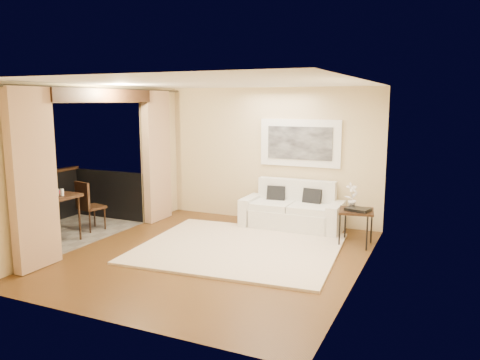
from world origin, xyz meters
The scene contains 18 objects.
floor centered at (0.00, 0.00, 0.00)m, with size 5.00×5.00×0.00m, color brown.
room_shell centered at (-2.13, 0.00, 2.52)m, with size 5.00×6.40×5.00m.
balcony centered at (-3.31, 0.00, 0.18)m, with size 1.81×2.60×1.17m.
curtains centered at (-2.11, 0.00, 1.34)m, with size 0.16×4.80×2.64m.
artwork centered at (0.62, 2.46, 1.62)m, with size 1.62×0.07×0.92m.
rug centered at (0.21, 0.47, 0.02)m, with size 3.20×2.78×0.04m, color beige.
sofa centered at (0.61, 2.09, 0.32)m, with size 1.92×0.85×0.92m.
side_table centered at (1.93, 1.49, 0.56)m, with size 0.65×0.65×0.62m.
tray centered at (1.96, 1.43, 0.64)m, with size 0.38×0.28×0.05m, color black.
orchid centered at (1.82, 1.63, 0.83)m, with size 0.23×0.15×0.43m, color white.
bistro_table centered at (-2.87, -0.49, 0.76)m, with size 0.75×0.75×0.84m.
balcony_chair_far centered at (-2.85, 0.30, 0.55)m, with size 0.49×0.50×0.95m.
balcony_chair_near centered at (-2.95, -0.75, 0.61)m, with size 0.47×0.47×1.04m.
ice_bucket centered at (-3.00, -0.44, 0.94)m, with size 0.18×0.18×0.20m, color silver.
candle centered at (-2.78, -0.38, 0.87)m, with size 0.06×0.06×0.07m, color red.
vase centered at (-2.91, -0.66, 0.93)m, with size 0.04×0.04×0.18m, color silver.
glass_a centered at (-2.72, -0.53, 0.90)m, with size 0.06×0.06×0.12m, color silver.
glass_b centered at (-2.65, -0.49, 0.90)m, with size 0.06×0.06×0.12m, color silver.
Camera 1 is at (3.32, -6.33, 2.43)m, focal length 35.00 mm.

